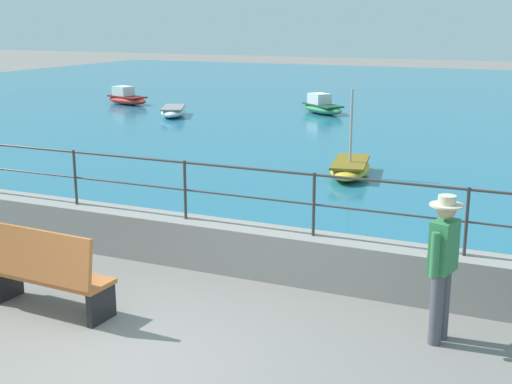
# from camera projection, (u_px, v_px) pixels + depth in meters

# --- Properties ---
(ground_plane) EXTENTS (120.00, 120.00, 0.00)m
(ground_plane) POSITION_uv_depth(u_px,v_px,m) (121.00, 369.00, 7.37)
(ground_plane) COLOR slate
(promenade_wall) EXTENTS (20.00, 0.56, 0.70)m
(promenade_wall) POSITION_uv_depth(u_px,v_px,m) (247.00, 250.00, 10.12)
(promenade_wall) COLOR gray
(promenade_wall) RESTS_ON ground
(railing) EXTENTS (18.44, 0.04, 0.90)m
(railing) POSITION_uv_depth(u_px,v_px,m) (247.00, 185.00, 9.88)
(railing) COLOR #383330
(railing) RESTS_ON promenade_wall
(lake_water) EXTENTS (64.00, 44.32, 0.06)m
(lake_water) POSITION_uv_depth(u_px,v_px,m) (464.00, 104.00, 30.22)
(lake_water) COLOR #236B89
(lake_water) RESTS_ON ground
(bench_main) EXTENTS (1.73, 0.64, 1.13)m
(bench_main) POSITION_uv_depth(u_px,v_px,m) (45.00, 271.00, 8.67)
(bench_main) COLOR #B76633
(bench_main) RESTS_ON ground
(person_walking) EXTENTS (0.38, 0.55, 1.75)m
(person_walking) POSITION_uv_depth(u_px,v_px,m) (443.00, 262.00, 7.78)
(person_walking) COLOR #4C4C56
(person_walking) RESTS_ON ground
(boat_1) EXTENTS (1.80, 2.46, 0.36)m
(boat_1) POSITION_uv_depth(u_px,v_px,m) (173.00, 111.00, 26.08)
(boat_1) COLOR white
(boat_1) RESTS_ON lake_water
(boat_3) EXTENTS (2.47, 1.56, 0.76)m
(boat_3) POSITION_uv_depth(u_px,v_px,m) (126.00, 98.00, 29.75)
(boat_3) COLOR red
(boat_3) RESTS_ON lake_water
(boat_4) EXTENTS (2.36, 2.13, 0.76)m
(boat_4) POSITION_uv_depth(u_px,v_px,m) (322.00, 107.00, 26.82)
(boat_4) COLOR #338C59
(boat_4) RESTS_ON lake_water
(boat_5) EXTENTS (1.31, 2.43, 2.04)m
(boat_5) POSITION_uv_depth(u_px,v_px,m) (350.00, 167.00, 16.14)
(boat_5) COLOR gold
(boat_5) RESTS_ON lake_water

